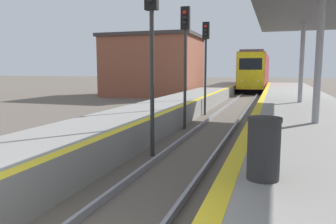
{
  "coord_description": "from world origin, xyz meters",
  "views": [
    {
      "loc": [
        2.27,
        -2.46,
        2.51
      ],
      "look_at": [
        -5.47,
        21.33,
        -0.76
      ],
      "focal_mm": 35.0,
      "sensor_mm": 36.0,
      "label": 1
    }
  ],
  "objects_px": {
    "signal_mid": "(185,45)",
    "signal_far": "(206,51)",
    "signal_near": "(152,34)",
    "trash_bin": "(264,148)",
    "train": "(256,71)"
  },
  "relations": [
    {
      "from": "signal_mid",
      "to": "signal_far",
      "type": "bearing_deg",
      "value": 90.83
    },
    {
      "from": "signal_near",
      "to": "signal_far",
      "type": "xyz_separation_m",
      "value": [
        -0.32,
        9.05,
        0.0
      ]
    },
    {
      "from": "signal_near",
      "to": "trash_bin",
      "type": "distance_m",
      "value": 5.4
    },
    {
      "from": "signal_far",
      "to": "signal_near",
      "type": "bearing_deg",
      "value": -87.99
    },
    {
      "from": "train",
      "to": "signal_mid",
      "type": "bearing_deg",
      "value": -92.53
    },
    {
      "from": "signal_mid",
      "to": "signal_far",
      "type": "relative_size",
      "value": 1.0
    },
    {
      "from": "signal_near",
      "to": "signal_far",
      "type": "distance_m",
      "value": 9.06
    },
    {
      "from": "trash_bin",
      "to": "signal_far",
      "type": "bearing_deg",
      "value": 105.28
    },
    {
      "from": "signal_far",
      "to": "train",
      "type": "bearing_deg",
      "value": 86.85
    },
    {
      "from": "signal_near",
      "to": "trash_bin",
      "type": "height_order",
      "value": "signal_near"
    },
    {
      "from": "signal_near",
      "to": "trash_bin",
      "type": "xyz_separation_m",
      "value": [
        3.19,
        -3.81,
        -2.12
      ]
    },
    {
      "from": "signal_mid",
      "to": "signal_far",
      "type": "xyz_separation_m",
      "value": [
        -0.07,
        4.52,
        0.0
      ]
    },
    {
      "from": "signal_near",
      "to": "signal_mid",
      "type": "xyz_separation_m",
      "value": [
        -0.25,
        4.52,
        0.0
      ]
    },
    {
      "from": "signal_far",
      "to": "trash_bin",
      "type": "distance_m",
      "value": 13.5
    },
    {
      "from": "train",
      "to": "signal_far",
      "type": "bearing_deg",
      "value": -93.15
    }
  ]
}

